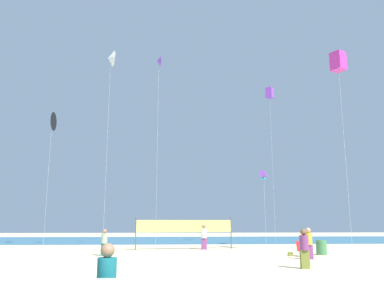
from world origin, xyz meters
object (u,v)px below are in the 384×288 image
volleyball_net (185,227)px  kite_magenta_box (338,62)px  beachgoer_mustard_shirt (309,242)px  folding_beach_chair (302,248)px  beachgoer_plum_shirt (304,247)px  beach_handbag (290,254)px  mother_figure (106,284)px  kite_violet_tube (264,175)px  kite_violet_delta (159,62)px  trash_barrel (321,247)px  kite_white_delta (111,59)px  kite_violet_box (270,93)px  beachgoer_sage_shirt (104,241)px  beachgoer_white_shirt (204,236)px  kite_black_delta (52,121)px

volleyball_net → kite_magenta_box: size_ratio=0.54×
beachgoer_mustard_shirt → folding_beach_chair: size_ratio=1.94×
beachgoer_plum_shirt → beach_handbag: (1.39, 6.59, -0.81)m
beachgoer_plum_shirt → folding_beach_chair: size_ratio=1.96×
mother_figure → kite_violet_tube: (9.76, 26.83, 5.35)m
kite_violet_delta → kite_violet_tube: bearing=10.7°
beachgoer_plum_shirt → trash_barrel: 8.24m
kite_violet_delta → trash_barrel: bearing=-36.2°
kite_violet_tube → kite_white_delta: (-13.61, -2.92, 9.53)m
beachgoer_mustard_shirt → volleyball_net: volleyball_net is taller
volleyball_net → beachgoer_mustard_shirt: bearing=-52.3°
volleyball_net → beach_handbag: volleyball_net is taller
beachgoer_mustard_shirt → beachgoer_plum_shirt: 4.76m
kite_violet_tube → kite_magenta_box: bearing=-71.9°
kite_violet_delta → kite_violet_box: (11.31, 5.21, -0.93)m
trash_barrel → kite_violet_tube: (-1.15, 9.64, 5.76)m
beachgoer_sage_shirt → beachgoer_white_shirt: size_ratio=0.87×
beach_handbag → folding_beach_chair: bearing=-22.5°
kite_magenta_box → kite_white_delta: size_ratio=0.83×
kite_white_delta → folding_beach_chair: bearing=-30.6°
kite_black_delta → kite_violet_box: bearing=6.6°
beachgoer_plum_shirt → beachgoer_sage_shirt: bearing=-162.4°
mother_figure → kite_black_delta: (-9.56, 27.81, 10.25)m
kite_violet_tube → kite_violet_box: 9.66m
trash_barrel → kite_violet_box: kite_violet_box is taller
kite_violet_delta → kite_white_delta: kite_violet_delta is taller
beachgoer_mustard_shirt → beach_handbag: bearing=-82.7°
beachgoer_mustard_shirt → volleyball_net: (-6.57, 8.50, 0.71)m
beachgoer_plum_shirt → kite_violet_delta: size_ratio=0.10×
beachgoer_plum_shirt → kite_black_delta: bearing=-172.5°
beachgoer_white_shirt → kite_violet_box: kite_violet_box is taller
mother_figure → kite_violet_delta: size_ratio=0.10×
trash_barrel → kite_magenta_box: size_ratio=0.07×
beachgoer_plum_shirt → kite_magenta_box: (5.65, 7.35, 12.09)m
beachgoer_sage_shirt → volleyball_net: volleyball_net is taller
beachgoer_sage_shirt → beachgoer_plum_shirt: size_ratio=0.93×
folding_beach_chair → kite_violet_box: (2.25, 14.08, 14.62)m
kite_violet_tube → kite_black_delta: size_ratio=0.54×
beachgoer_white_shirt → kite_black_delta: kite_black_delta is taller
kite_magenta_box → kite_violet_delta: bearing=148.2°
beach_handbag → trash_barrel: bearing=19.0°
folding_beach_chair → kite_white_delta: (-13.13, 7.75, 15.27)m
beachgoer_sage_shirt → kite_violet_box: (14.26, 12.92, 14.22)m
beachgoer_sage_shirt → beachgoer_plum_shirt: (10.00, -7.50, 0.07)m
folding_beach_chair → beachgoer_plum_shirt: bearing=-106.5°
beachgoer_mustard_shirt → kite_black_delta: 25.20m
beachgoer_white_shirt → kite_violet_box: bearing=141.3°
kite_violet_delta → kite_magenta_box: bearing=-31.8°
kite_black_delta → kite_violet_delta: bearing=-15.9°
kite_magenta_box → kite_violet_delta: kite_violet_delta is taller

